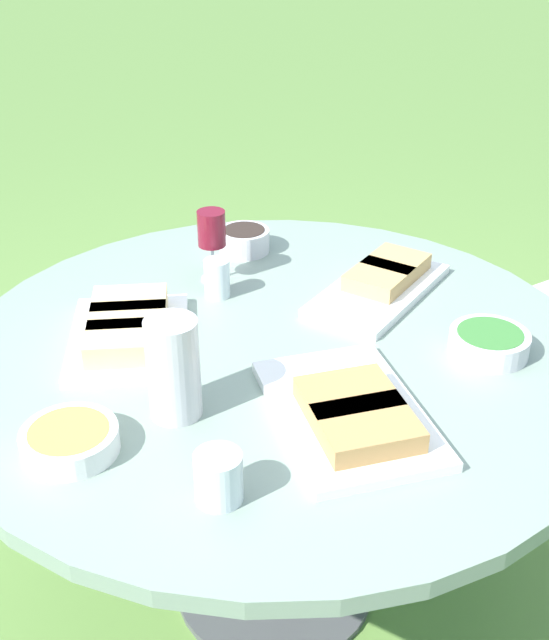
% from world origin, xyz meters
% --- Properties ---
extents(ground_plane, '(40.00, 40.00, 0.00)m').
position_xyz_m(ground_plane, '(0.00, 0.00, 0.00)').
color(ground_plane, '#668E42').
extents(dining_table, '(1.36, 1.36, 0.72)m').
position_xyz_m(dining_table, '(0.00, 0.00, 0.63)').
color(dining_table, '#4C4C51').
rests_on(dining_table, ground_plane).
extents(water_pitcher, '(0.10, 0.10, 0.20)m').
position_xyz_m(water_pitcher, '(-0.25, 0.17, 0.82)').
color(water_pitcher, silver).
rests_on(water_pitcher, dining_table).
extents(wine_glass, '(0.07, 0.07, 0.18)m').
position_xyz_m(wine_glass, '(0.29, 0.17, 0.85)').
color(wine_glass, silver).
rests_on(wine_glass, dining_table).
extents(platter_bread_main, '(0.44, 0.37, 0.06)m').
position_xyz_m(platter_bread_main, '(0.26, -0.24, 0.75)').
color(platter_bread_main, white).
rests_on(platter_bread_main, dining_table).
extents(platter_charcuterie, '(0.37, 0.30, 0.07)m').
position_xyz_m(platter_charcuterie, '(-0.01, 0.31, 0.75)').
color(platter_charcuterie, white).
rests_on(platter_charcuterie, dining_table).
extents(platter_sandwich_side, '(0.46, 0.38, 0.06)m').
position_xyz_m(platter_sandwich_side, '(-0.27, -0.16, 0.75)').
color(platter_sandwich_side, white).
rests_on(platter_sandwich_side, dining_table).
extents(bowl_fries, '(0.17, 0.17, 0.04)m').
position_xyz_m(bowl_fries, '(-0.37, 0.33, 0.75)').
color(bowl_fries, white).
rests_on(bowl_fries, dining_table).
extents(bowl_salad, '(0.16, 0.16, 0.05)m').
position_xyz_m(bowl_salad, '(-0.01, -0.44, 0.75)').
color(bowl_salad, silver).
rests_on(bowl_salad, dining_table).
extents(bowl_olives, '(0.13, 0.13, 0.06)m').
position_xyz_m(bowl_olives, '(0.46, 0.11, 0.76)').
color(bowl_olives, silver).
rests_on(bowl_olives, dining_table).
extents(cup_water_near, '(0.06, 0.06, 0.09)m').
position_xyz_m(cup_water_near, '(0.21, 0.15, 0.77)').
color(cup_water_near, silver).
rests_on(cup_water_near, dining_table).
extents(cup_water_far, '(0.08, 0.08, 0.09)m').
position_xyz_m(cup_water_far, '(-0.47, 0.06, 0.77)').
color(cup_water_far, silver).
rests_on(cup_water_far, dining_table).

